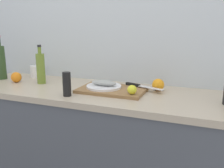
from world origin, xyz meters
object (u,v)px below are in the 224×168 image
at_px(chef_knife, 139,86).
at_px(olive_oil_bottle, 41,68).
at_px(cutting_board, 112,90).
at_px(pepper_mill, 67,84).
at_px(fish_fillet, 104,83).
at_px(coffee_mug_1, 35,71).
at_px(orange_0, 158,85).
at_px(lemon_0, 132,90).
at_px(wine_bottle, 1,62).
at_px(white_plate, 104,86).

distance_m(chef_knife, olive_oil_bottle, 0.76).
distance_m(cutting_board, pepper_mill, 0.31).
height_order(cutting_board, fish_fillet, fish_fillet).
height_order(coffee_mug_1, orange_0, coffee_mug_1).
distance_m(cutting_board, lemon_0, 0.19).
relative_size(lemon_0, coffee_mug_1, 0.49).
distance_m(olive_oil_bottle, wine_bottle, 0.40).
height_order(fish_fillet, orange_0, orange_0).
xyz_separation_m(fish_fillet, chef_knife, (0.22, 0.10, -0.02)).
bearing_deg(pepper_mill, white_plate, 51.40).
relative_size(white_plate, wine_bottle, 0.67).
relative_size(white_plate, orange_0, 2.90).
bearing_deg(wine_bottle, cutting_board, -1.89).
bearing_deg(cutting_board, wine_bottle, 178.11).
distance_m(coffee_mug_1, orange_0, 1.06).
bearing_deg(wine_bottle, chef_knife, 3.41).
bearing_deg(white_plate, orange_0, 20.22).
bearing_deg(orange_0, white_plate, -159.78).
relative_size(white_plate, pepper_mill, 1.57).
bearing_deg(cutting_board, fish_fillet, 179.45).
distance_m(chef_knife, wine_bottle, 1.15).
bearing_deg(cutting_board, olive_oil_bottle, 178.06).
relative_size(olive_oil_bottle, pepper_mill, 1.92).
relative_size(olive_oil_bottle, wine_bottle, 0.82).
distance_m(lemon_0, orange_0, 0.25).
bearing_deg(fish_fillet, cutting_board, -0.55).
height_order(cutting_board, olive_oil_bottle, olive_oil_bottle).
bearing_deg(lemon_0, orange_0, 60.82).
bearing_deg(coffee_mug_1, lemon_0, -16.31).
bearing_deg(cutting_board, orange_0, 24.06).
bearing_deg(coffee_mug_1, chef_knife, -5.25).
distance_m(white_plate, chef_knife, 0.24).
height_order(wine_bottle, pepper_mill, wine_bottle).
relative_size(olive_oil_bottle, orange_0, 3.56).
relative_size(white_plate, fish_fillet, 1.33).
xyz_separation_m(white_plate, pepper_mill, (-0.16, -0.21, 0.05)).
height_order(cutting_board, pepper_mill, pepper_mill).
xyz_separation_m(fish_fillet, pepper_mill, (-0.16, -0.21, 0.02)).
relative_size(fish_fillet, wine_bottle, 0.50).
distance_m(lemon_0, pepper_mill, 0.41).
bearing_deg(orange_0, coffee_mug_1, 176.82).
relative_size(coffee_mug_1, orange_0, 1.44).
bearing_deg(white_plate, cutting_board, -0.55).
relative_size(cutting_board, fish_fillet, 2.47).
bearing_deg(cutting_board, coffee_mug_1, 166.41).
bearing_deg(orange_0, cutting_board, -155.94).
bearing_deg(orange_0, chef_knife, -167.74).
bearing_deg(white_plate, olive_oil_bottle, 177.90).
height_order(white_plate, pepper_mill, pepper_mill).
bearing_deg(pepper_mill, olive_oil_bottle, 148.18).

